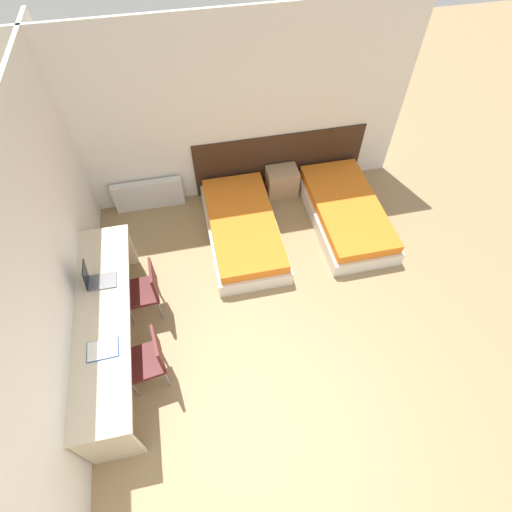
% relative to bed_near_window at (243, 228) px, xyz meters
% --- Properties ---
extents(ground_plane, '(20.00, 20.00, 0.00)m').
position_rel_bed_near_window_xyz_m(ground_plane, '(0.02, -3.04, -0.18)').
color(ground_plane, '#9E7F56').
extents(wall_back, '(5.20, 0.05, 2.70)m').
position_rel_bed_near_window_xyz_m(wall_back, '(0.02, 1.04, 1.17)').
color(wall_back, white).
rests_on(wall_back, ground_plane).
extents(wall_left, '(0.05, 5.05, 2.70)m').
position_rel_bed_near_window_xyz_m(wall_left, '(-2.10, -1.01, 1.17)').
color(wall_left, white).
rests_on(wall_left, ground_plane).
extents(headboard_panel, '(2.66, 0.03, 0.95)m').
position_rel_bed_near_window_xyz_m(headboard_panel, '(0.78, 1.00, 0.30)').
color(headboard_panel, '#382316').
rests_on(headboard_panel, ground_plane).
extents(bed_near_window, '(0.99, 1.94, 0.37)m').
position_rel_bed_near_window_xyz_m(bed_near_window, '(0.00, 0.00, 0.00)').
color(bed_near_window, silver).
rests_on(bed_near_window, ground_plane).
extents(bed_near_door, '(0.99, 1.94, 0.37)m').
position_rel_bed_near_window_xyz_m(bed_near_door, '(1.56, 0.00, 0.00)').
color(bed_near_door, silver).
rests_on(bed_near_door, ground_plane).
extents(nightstand, '(0.48, 0.34, 0.45)m').
position_rel_bed_near_window_xyz_m(nightstand, '(0.78, 0.80, 0.05)').
color(nightstand, tan).
rests_on(nightstand, ground_plane).
extents(radiator, '(1.04, 0.12, 0.48)m').
position_rel_bed_near_window_xyz_m(radiator, '(-1.29, 0.92, 0.06)').
color(radiator, silver).
rests_on(radiator, ground_plane).
extents(desk, '(0.59, 2.53, 0.77)m').
position_rel_bed_near_window_xyz_m(desk, '(-1.78, -1.41, 0.44)').
color(desk, beige).
rests_on(desk, ground_plane).
extents(chair_near_laptop, '(0.42, 0.42, 0.82)m').
position_rel_bed_near_window_xyz_m(chair_near_laptop, '(-1.37, -0.95, 0.29)').
color(chair_near_laptop, '#511919').
rests_on(chair_near_laptop, ground_plane).
extents(chair_near_notebook, '(0.46, 0.46, 0.82)m').
position_rel_bed_near_window_xyz_m(chair_near_notebook, '(-1.37, -1.85, 0.29)').
color(chair_near_notebook, '#511919').
rests_on(chair_near_notebook, ground_plane).
extents(laptop, '(0.32, 0.22, 0.33)m').
position_rel_bed_near_window_xyz_m(laptop, '(-1.82, -0.97, 0.66)').
color(laptop, slate).
rests_on(laptop, desk).
extents(open_notebook, '(0.32, 0.23, 0.02)m').
position_rel_bed_near_window_xyz_m(open_notebook, '(-1.76, -1.81, 0.60)').
color(open_notebook, '#1E4793').
rests_on(open_notebook, desk).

